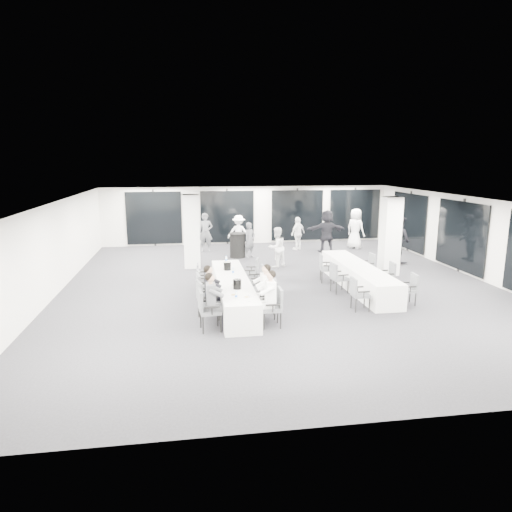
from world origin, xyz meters
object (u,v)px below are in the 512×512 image
at_px(chair_main_left_mid, 204,289).
at_px(standing_guest_f, 327,228).
at_px(chair_side_left_mid, 337,276).
at_px(chair_side_right_far, 368,264).
at_px(standing_guest_e, 356,226).
at_px(standing_guest_g, 206,230).
at_px(cocktail_table, 238,245).
at_px(chair_main_left_far, 202,276).
at_px(chair_side_right_mid, 388,274).
at_px(chair_main_right_fourth, 258,279).
at_px(chair_main_left_second, 205,298).
at_px(chair_main_right_mid, 263,286).
at_px(standing_guest_c, 239,230).
at_px(chair_main_right_second, 270,296).
at_px(ice_bucket_near, 237,284).
at_px(chair_side_left_far, 325,266).
at_px(banquet_table_side, 358,277).
at_px(chair_main_right_near, 274,305).
at_px(chair_side_left_near, 358,292).
at_px(chair_side_right_near, 410,287).
at_px(ice_bucket_far, 227,266).
at_px(chair_main_left_near, 207,308).
at_px(standing_guest_h, 399,236).
at_px(banquet_table_main, 233,292).
at_px(chair_main_right_far, 253,271).
at_px(standing_guest_d, 298,231).
at_px(standing_guest_a, 250,238).
at_px(chair_main_left_fourth, 203,283).
at_px(standing_guest_b, 277,245).

xyz_separation_m(chair_main_left_mid, standing_guest_f, (5.78, 7.26, 0.50)).
height_order(chair_side_left_mid, chair_side_right_far, chair_side_left_mid).
bearing_deg(standing_guest_e, standing_guest_g, 53.18).
distance_m(cocktail_table, chair_main_left_far, 5.21).
height_order(standing_guest_e, standing_guest_g, standing_guest_e).
distance_m(chair_main_left_mid, chair_side_right_mid, 5.91).
bearing_deg(chair_main_left_mid, chair_main_right_fourth, 112.42).
bearing_deg(chair_main_left_second, chair_main_right_mid, 106.66).
bearing_deg(standing_guest_g, standing_guest_c, 15.68).
bearing_deg(chair_main_right_second, ice_bucket_near, 82.56).
bearing_deg(ice_bucket_near, chair_side_left_far, 41.97).
height_order(banquet_table_side, chair_main_right_second, chair_main_right_second).
xyz_separation_m(banquet_table_side, chair_main_right_second, (-3.33, -2.34, 0.20)).
relative_size(standing_guest_f, ice_bucket_near, 8.52).
distance_m(chair_side_left_mid, chair_side_left_far, 1.28).
distance_m(standing_guest_e, standing_guest_g, 6.95).
relative_size(chair_main_right_mid, chair_side_left_mid, 1.07).
bearing_deg(chair_main_right_near, chair_side_left_near, -69.89).
xyz_separation_m(chair_main_left_mid, chair_side_right_near, (5.83, -0.48, -0.06)).
xyz_separation_m(chair_side_left_near, ice_bucket_far, (-3.39, 2.16, 0.36)).
height_order(chair_main_left_second, chair_side_right_mid, chair_main_left_second).
xyz_separation_m(chair_main_left_far, standing_guest_f, (5.77, 5.50, 0.57)).
bearing_deg(chair_side_right_near, chair_main_right_fourth, 74.90).
relative_size(chair_main_left_near, standing_guest_h, 0.47).
relative_size(banquet_table_main, chair_main_right_far, 5.25).
distance_m(chair_side_right_mid, standing_guest_d, 7.10).
xyz_separation_m(chair_side_left_mid, ice_bucket_near, (-3.33, -1.71, 0.34)).
relative_size(chair_side_left_mid, standing_guest_a, 0.55).
bearing_deg(standing_guest_h, chair_side_left_mid, 121.56).
height_order(chair_main_left_mid, chair_side_left_near, chair_main_left_mid).
bearing_deg(banquet_table_main, ice_bucket_far, 92.81).
xyz_separation_m(standing_guest_e, ice_bucket_near, (-6.51, -8.59, -0.18)).
xyz_separation_m(chair_main_left_second, chair_side_left_mid, (4.17, 1.84, -0.05)).
distance_m(chair_main_left_second, chair_side_left_near, 4.18).
distance_m(standing_guest_c, standing_guest_d, 2.73).
bearing_deg(chair_main_left_mid, chair_main_left_fourth, 172.62).
height_order(banquet_table_side, chair_side_left_near, chair_side_left_near).
relative_size(chair_main_left_mid, chair_side_left_mid, 1.07).
bearing_deg(standing_guest_c, standing_guest_g, 22.79).
height_order(chair_main_right_second, chair_main_right_mid, chair_main_right_second).
relative_size(chair_main_right_near, chair_main_right_fourth, 1.02).
height_order(chair_main_right_far, standing_guest_g, standing_guest_g).
xyz_separation_m(chair_main_right_far, standing_guest_e, (5.69, 5.88, 0.51)).
height_order(standing_guest_a, standing_guest_g, standing_guest_g).
bearing_deg(standing_guest_g, chair_side_left_near, -61.05).
height_order(chair_main_left_second, chair_side_left_mid, chair_main_left_second).
distance_m(standing_guest_c, ice_bucket_far, 7.13).
bearing_deg(standing_guest_b, banquet_table_side, 91.85).
distance_m(chair_side_left_near, chair_side_right_mid, 2.38).
xyz_separation_m(chair_side_left_near, chair_side_right_near, (1.66, 0.28, -0.01)).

